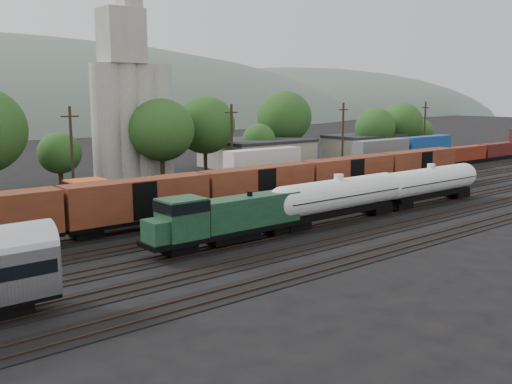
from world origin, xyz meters
TOP-DOWN VIEW (x-y plane):
  - ground at (0.00, 0.00)m, footprint 600.00×600.00m
  - tracks at (0.00, 0.00)m, footprint 180.00×33.20m
  - green_locomotive at (-9.26, -5.00)m, footprint 17.30×3.05m
  - tank_car_a at (5.60, -5.00)m, footprint 18.72×3.35m
  - tank_car_b at (22.12, -5.00)m, footprint 18.06×3.23m
  - orange_locomotive at (-10.81, 10.00)m, footprint 18.38×3.06m
  - boxcar_string at (-19.97, 5.00)m, footprint 122.80×2.90m
  - container_wall at (5.48, 15.00)m, footprint 178.40×2.60m
  - grain_silo at (3.28, 36.00)m, footprint 13.40×5.00m
  - industrial_sheds at (6.63, 35.25)m, footprint 119.38×17.26m
  - tree_band at (-1.18, 34.74)m, footprint 158.22×22.27m
  - utility_poles at (0.00, 22.00)m, footprint 122.20×0.36m

SIDE VIEW (x-z plane):
  - ground at x=0.00m, z-range 0.00..0.00m
  - tracks at x=0.00m, z-range -0.05..0.15m
  - container_wall at x=5.48m, z-range -0.36..5.44m
  - industrial_sheds at x=6.63m, z-range 0.01..5.11m
  - green_locomotive at x=-9.26m, z-range 0.32..4.90m
  - orange_locomotive at x=-10.81m, z-range 0.32..4.91m
  - tank_car_b at x=22.12m, z-range 0.44..5.17m
  - tank_car_a at x=5.60m, z-range 0.44..5.35m
  - boxcar_string at x=-19.97m, z-range 1.02..5.22m
  - utility_poles at x=0.00m, z-range 0.21..12.21m
  - tree_band at x=-1.18m, z-range 0.56..15.01m
  - grain_silo at x=3.28m, z-range -3.24..25.76m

